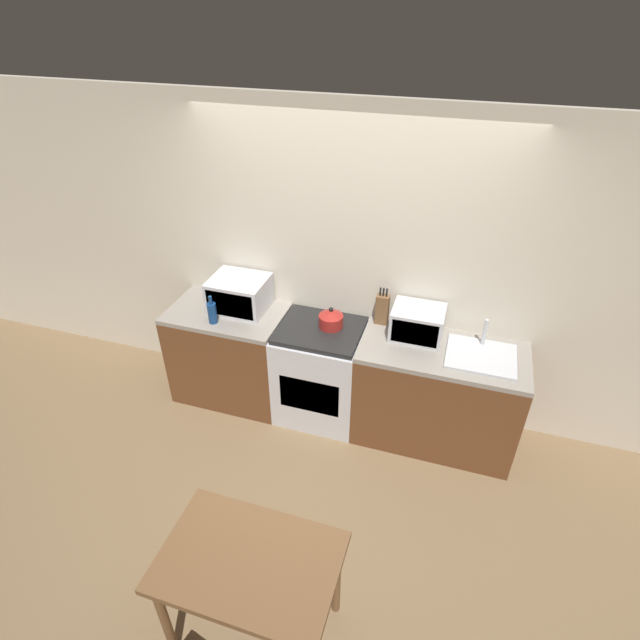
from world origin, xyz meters
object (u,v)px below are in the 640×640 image
kettle (331,319)px  microwave (239,294)px  dining_table (250,571)px  toaster_oven (417,323)px  bottle (212,312)px  stove_range (320,372)px

kettle → microwave: 0.82m
microwave → dining_table: bearing=-64.2°
dining_table → kettle: bearing=94.0°
microwave → toaster_oven: bearing=1.5°
bottle → dining_table: (1.07, -1.70, -0.37)m
toaster_oven → bottle: bearing=-169.2°
kettle → stove_range: bearing=-142.1°
stove_range → microwave: microwave is taller
toaster_oven → dining_table: (-0.55, -2.01, -0.40)m
microwave → stove_range: bearing=-6.9°
kettle → dining_table: kettle is taller
stove_range → microwave: (-0.75, 0.09, 0.59)m
stove_range → dining_table: size_ratio=0.96×
toaster_oven → microwave: bearing=-178.5°
toaster_oven → dining_table: 2.12m
stove_range → toaster_oven: (0.75, 0.13, 0.58)m
bottle → kettle: bearing=14.1°
stove_range → toaster_oven: bearing=9.8°
stove_range → dining_table: stove_range is taller
stove_range → toaster_oven: size_ratio=2.26×
kettle → dining_table: bearing=-86.0°
kettle → toaster_oven: size_ratio=0.50×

